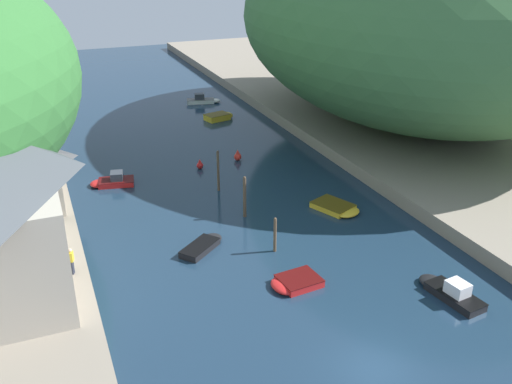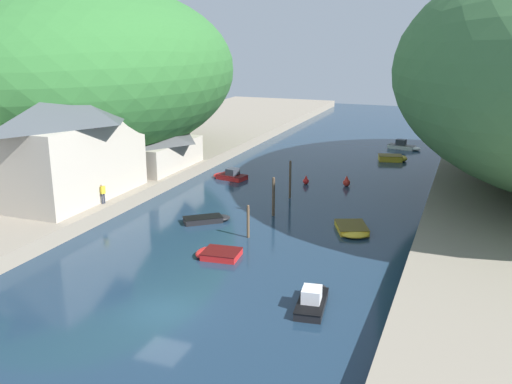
# 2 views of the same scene
# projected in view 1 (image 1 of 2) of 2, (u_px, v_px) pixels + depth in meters

# --- Properties ---
(water_surface) EXTENTS (130.00, 130.00, 0.00)m
(water_surface) POSITION_uv_depth(u_px,v_px,m) (198.00, 164.00, 53.39)
(water_surface) COLOR #192D42
(water_surface) RESTS_ON ground
(right_bank) EXTENTS (22.00, 120.00, 1.13)m
(right_bank) POSITION_uv_depth(u_px,v_px,m) (404.00, 130.00, 61.04)
(right_bank) COLOR gray
(right_bank) RESTS_ON ground
(hillside_right) EXTENTS (33.16, 46.42, 20.80)m
(hillside_right) POSITION_uv_depth(u_px,v_px,m) (415.00, 21.00, 58.27)
(hillside_right) COLOR #3D6B3D
(hillside_right) RESTS_ON right_bank
(boathouse_shed) EXTENTS (6.87, 10.60, 4.12)m
(boathouse_shed) POSITION_uv_depth(u_px,v_px,m) (13.00, 171.00, 43.07)
(boathouse_shed) COLOR #B2A899
(boathouse_shed) RESTS_ON left_bank
(boat_navy_launch) EXTENTS (3.43, 4.27, 0.46)m
(boat_navy_launch) POSITION_uv_depth(u_px,v_px,m) (338.00, 208.00, 44.24)
(boat_navy_launch) COLOR gold
(boat_navy_launch) RESTS_ON water_surface
(boat_far_upstream) EXTENTS (3.93, 2.38, 1.15)m
(boat_far_upstream) POSITION_uv_depth(u_px,v_px,m) (112.00, 181.00, 48.76)
(boat_far_upstream) COLOR red
(boat_far_upstream) RESTS_ON water_surface
(boat_near_quay) EXTENTS (2.01, 4.59, 1.25)m
(boat_near_quay) POSITION_uv_depth(u_px,v_px,m) (450.00, 291.00, 33.61)
(boat_near_quay) COLOR black
(boat_near_quay) RESTS_ON water_surface
(boat_white_cruiser) EXTENTS (4.45, 2.27, 1.23)m
(boat_white_cruiser) POSITION_uv_depth(u_px,v_px,m) (204.00, 100.00, 72.77)
(boat_white_cruiser) COLOR white
(boat_white_cruiser) RESTS_ON water_surface
(boat_moored_right) EXTENTS (3.22, 2.33, 0.48)m
(boat_moored_right) POSITION_uv_depth(u_px,v_px,m) (294.00, 283.00, 34.69)
(boat_moored_right) COLOR red
(boat_moored_right) RESTS_ON water_surface
(boat_small_dinghy) EXTENTS (3.68, 2.55, 0.70)m
(boat_small_dinghy) POSITION_uv_depth(u_px,v_px,m) (220.00, 116.00, 66.33)
(boat_small_dinghy) COLOR gold
(boat_small_dinghy) RESTS_ON water_surface
(boat_open_rowboat) EXTENTS (3.80, 3.44, 0.47)m
(boat_open_rowboat) POSITION_uv_depth(u_px,v_px,m) (204.00, 245.00, 38.91)
(boat_open_rowboat) COLOR black
(boat_open_rowboat) RESTS_ON water_surface
(mooring_post_second) EXTENTS (0.21, 0.21, 2.55)m
(mooring_post_second) POSITION_uv_depth(u_px,v_px,m) (275.00, 235.00, 38.10)
(mooring_post_second) COLOR brown
(mooring_post_second) RESTS_ON water_surface
(mooring_post_middle) EXTENTS (0.25, 0.25, 3.32)m
(mooring_post_middle) POSITION_uv_depth(u_px,v_px,m) (245.00, 197.00, 42.71)
(mooring_post_middle) COLOR #4C3D2D
(mooring_post_middle) RESTS_ON water_surface
(mooring_post_fourth) EXTENTS (0.21, 0.21, 3.57)m
(mooring_post_fourth) POSITION_uv_depth(u_px,v_px,m) (218.00, 171.00, 47.10)
(mooring_post_fourth) COLOR #4C3D2D
(mooring_post_fourth) RESTS_ON water_surface
(channel_buoy_near) EXTENTS (0.71, 0.71, 1.07)m
(channel_buoy_near) POSITION_uv_depth(u_px,v_px,m) (238.00, 156.00, 54.15)
(channel_buoy_near) COLOR red
(channel_buoy_near) RESTS_ON water_surface
(channel_buoy_far) EXTENTS (0.61, 0.61, 0.92)m
(channel_buoy_far) POSITION_uv_depth(u_px,v_px,m) (200.00, 165.00, 52.19)
(channel_buoy_far) COLOR red
(channel_buoy_far) RESTS_ON water_surface
(person_on_quay) EXTENTS (0.27, 0.41, 1.69)m
(person_on_quay) POSITION_uv_depth(u_px,v_px,m) (41.00, 228.00, 37.22)
(person_on_quay) COLOR #282D3D
(person_on_quay) RESTS_ON left_bank
(person_by_boathouse) EXTENTS (0.33, 0.43, 1.69)m
(person_by_boathouse) POSITION_uv_depth(u_px,v_px,m) (72.00, 259.00, 33.58)
(person_by_boathouse) COLOR #282D3D
(person_by_boathouse) RESTS_ON left_bank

